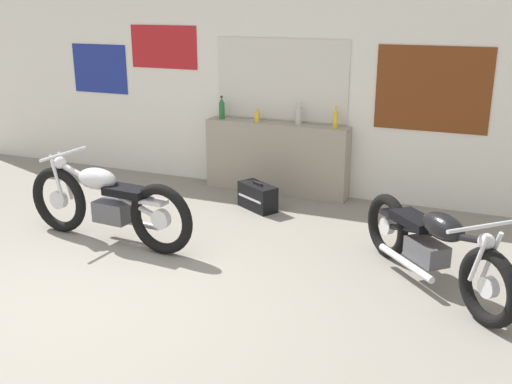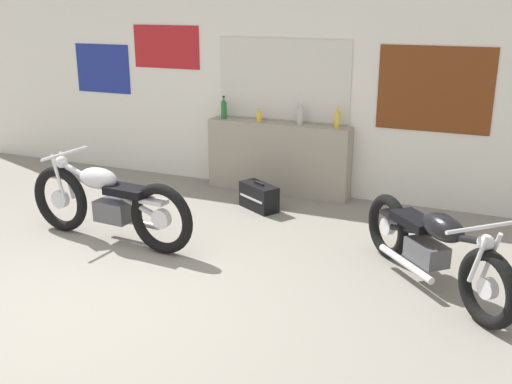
{
  "view_description": "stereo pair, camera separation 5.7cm",
  "coord_description": "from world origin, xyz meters",
  "px_view_note": "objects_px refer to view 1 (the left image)",
  "views": [
    {
      "loc": [
        3.07,
        -3.47,
        2.38
      ],
      "look_at": [
        1.03,
        1.36,
        0.7
      ],
      "focal_mm": 42.0,
      "sensor_mm": 36.0,
      "label": 1
    },
    {
      "loc": [
        3.12,
        -3.45,
        2.38
      ],
      "look_at": [
        1.03,
        1.36,
        0.7
      ],
      "focal_mm": 42.0,
      "sensor_mm": 36.0,
      "label": 2
    }
  ],
  "objects_px": {
    "hard_case_black": "(258,197)",
    "bottle_right_center": "(335,118)",
    "motorcycle_black": "(432,245)",
    "bottle_center": "(299,114)",
    "motorcycle_silver": "(107,203)",
    "bottle_leftmost": "(222,109)",
    "bottle_left_center": "(257,116)"
  },
  "relations": [
    {
      "from": "hard_case_black",
      "to": "bottle_right_center",
      "type": "bearing_deg",
      "value": 43.27
    },
    {
      "from": "motorcycle_black",
      "to": "hard_case_black",
      "type": "height_order",
      "value": "motorcycle_black"
    },
    {
      "from": "bottle_right_center",
      "to": "motorcycle_black",
      "type": "bearing_deg",
      "value": -53.92
    },
    {
      "from": "bottle_center",
      "to": "motorcycle_silver",
      "type": "xyz_separation_m",
      "value": [
        -1.26,
        -2.25,
        -0.62
      ]
    },
    {
      "from": "hard_case_black",
      "to": "bottle_leftmost",
      "type": "bearing_deg",
      "value": 138.87
    },
    {
      "from": "bottle_left_center",
      "to": "motorcycle_silver",
      "type": "distance_m",
      "value": 2.39
    },
    {
      "from": "bottle_leftmost",
      "to": "motorcycle_silver",
      "type": "xyz_separation_m",
      "value": [
        -0.22,
        -2.22,
        -0.62
      ]
    },
    {
      "from": "motorcycle_black",
      "to": "hard_case_black",
      "type": "bearing_deg",
      "value": 149.32
    },
    {
      "from": "bottle_right_center",
      "to": "bottle_leftmost",
      "type": "bearing_deg",
      "value": 179.58
    },
    {
      "from": "bottle_center",
      "to": "motorcycle_black",
      "type": "relative_size",
      "value": 0.19
    },
    {
      "from": "bottle_center",
      "to": "motorcycle_silver",
      "type": "bearing_deg",
      "value": -119.3
    },
    {
      "from": "bottle_left_center",
      "to": "bottle_leftmost",
      "type": "bearing_deg",
      "value": 177.2
    },
    {
      "from": "bottle_leftmost",
      "to": "motorcycle_silver",
      "type": "distance_m",
      "value": 2.32
    },
    {
      "from": "bottle_leftmost",
      "to": "bottle_center",
      "type": "height_order",
      "value": "bottle_leftmost"
    },
    {
      "from": "bottle_leftmost",
      "to": "hard_case_black",
      "type": "relative_size",
      "value": 0.53
    },
    {
      "from": "bottle_right_center",
      "to": "motorcycle_black",
      "type": "relative_size",
      "value": 0.18
    },
    {
      "from": "motorcycle_silver",
      "to": "hard_case_black",
      "type": "distance_m",
      "value": 1.86
    },
    {
      "from": "bottle_right_center",
      "to": "motorcycle_black",
      "type": "xyz_separation_m",
      "value": [
        1.43,
        -1.97,
        -0.65
      ]
    },
    {
      "from": "bottle_right_center",
      "to": "hard_case_black",
      "type": "xyz_separation_m",
      "value": [
        -0.73,
        -0.68,
        -0.88
      ]
    },
    {
      "from": "motorcycle_black",
      "to": "bottle_left_center",
      "type": "bearing_deg",
      "value": 141.42
    },
    {
      "from": "motorcycle_black",
      "to": "hard_case_black",
      "type": "relative_size",
      "value": 2.73
    },
    {
      "from": "bottle_center",
      "to": "hard_case_black",
      "type": "relative_size",
      "value": 0.53
    },
    {
      "from": "bottle_left_center",
      "to": "bottle_right_center",
      "type": "bearing_deg",
      "value": 0.77
    },
    {
      "from": "motorcycle_black",
      "to": "motorcycle_silver",
      "type": "relative_size",
      "value": 0.75
    },
    {
      "from": "bottle_leftmost",
      "to": "motorcycle_black",
      "type": "relative_size",
      "value": 0.2
    },
    {
      "from": "bottle_right_center",
      "to": "motorcycle_silver",
      "type": "height_order",
      "value": "bottle_right_center"
    },
    {
      "from": "bottle_right_center",
      "to": "motorcycle_silver",
      "type": "distance_m",
      "value": 2.88
    },
    {
      "from": "bottle_center",
      "to": "motorcycle_silver",
      "type": "relative_size",
      "value": 0.15
    },
    {
      "from": "motorcycle_silver",
      "to": "hard_case_black",
      "type": "height_order",
      "value": "motorcycle_silver"
    },
    {
      "from": "bottle_right_center",
      "to": "bottle_center",
      "type": "bearing_deg",
      "value": 175.49
    },
    {
      "from": "bottle_leftmost",
      "to": "bottle_right_center",
      "type": "distance_m",
      "value": 1.52
    },
    {
      "from": "bottle_left_center",
      "to": "motorcycle_black",
      "type": "xyz_separation_m",
      "value": [
        2.45,
        -1.95,
        -0.61
      ]
    }
  ]
}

